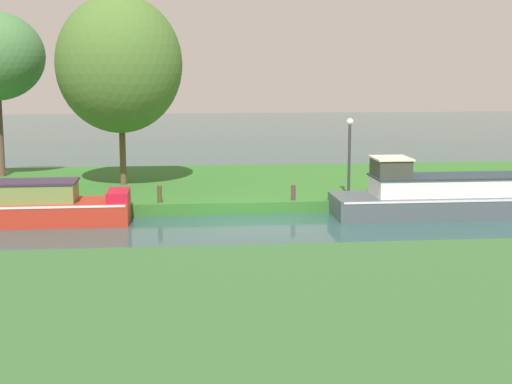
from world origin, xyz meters
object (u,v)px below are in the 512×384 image
red_barge (25,206)px  slate_narrowboat (472,196)px  lamp_post (349,147)px  mooring_post_far (160,194)px  willow_tree_centre (119,64)px  mooring_post_near (293,193)px

red_barge → slate_narrowboat: slate_narrowboat is taller
red_barge → lamp_post: size_ratio=2.38×
mooring_post_far → willow_tree_centre: bearing=111.9°
red_barge → willow_tree_centre: bearing=61.1°
mooring_post_far → red_barge: bearing=-164.3°
red_barge → mooring_post_far: red_barge is taller
red_barge → lamp_post: 11.09m
willow_tree_centre → mooring_post_near: willow_tree_centre is taller
lamp_post → mooring_post_far: bearing=-175.2°
willow_tree_centre → mooring_post_near: (6.06, -3.73, -4.37)m
red_barge → mooring_post_far: 4.37m
willow_tree_centre → lamp_post: (8.13, -3.17, -2.88)m
slate_narrowboat → lamp_post: lamp_post is taller
lamp_post → mooring_post_far: lamp_post is taller
red_barge → mooring_post_near: bearing=7.7°
lamp_post → red_barge: bearing=-170.9°
slate_narrowboat → mooring_post_near: (-5.89, 1.18, 0.03)m
mooring_post_near → mooring_post_far: size_ratio=0.90×
willow_tree_centre → mooring_post_far: 5.92m
mooring_post_near → mooring_post_far: 4.57m
willow_tree_centre → lamp_post: willow_tree_centre is taller
slate_narrowboat → mooring_post_near: 6.01m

